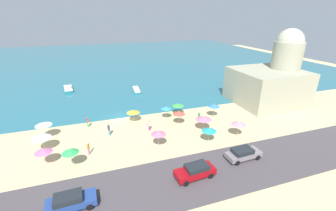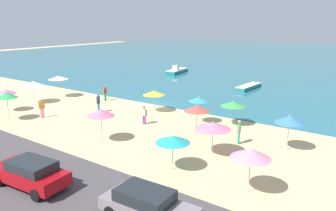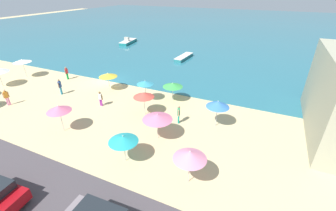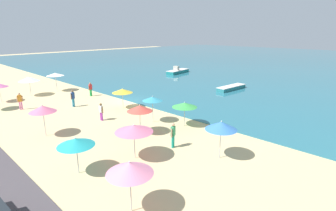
% 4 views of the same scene
% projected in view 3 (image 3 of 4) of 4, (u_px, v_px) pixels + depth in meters
% --- Properties ---
extents(ground_plane, '(160.00, 160.00, 0.00)m').
position_uv_depth(ground_plane, '(108.00, 81.00, 29.60)').
color(ground_plane, '#CEB784').
extents(sea, '(150.00, 110.00, 0.05)m').
position_uv_depth(sea, '(213.00, 24.00, 73.67)').
color(sea, '#27697A').
rests_on(sea, ground_plane).
extents(beach_umbrella_0, '(1.99, 1.99, 2.40)m').
position_uv_depth(beach_umbrella_0, '(144.00, 95.00, 21.02)').
color(beach_umbrella_0, '#B2B2B7').
rests_on(beach_umbrella_0, ground_plane).
extents(beach_umbrella_1, '(2.24, 2.24, 2.53)m').
position_uv_depth(beach_umbrella_1, '(22.00, 61.00, 29.85)').
color(beach_umbrella_1, '#B2B2B7').
rests_on(beach_umbrella_1, ground_plane).
extents(beach_umbrella_2, '(2.08, 2.08, 2.20)m').
position_uv_depth(beach_umbrella_2, '(123.00, 139.00, 15.28)').
color(beach_umbrella_2, '#B2B2B7').
rests_on(beach_umbrella_2, ground_plane).
extents(beach_umbrella_4, '(2.14, 2.14, 2.15)m').
position_uv_depth(beach_umbrella_4, '(108.00, 75.00, 26.30)').
color(beach_umbrella_4, '#B2B2B7').
rests_on(beach_umbrella_4, ground_plane).
extents(beach_umbrella_5, '(2.00, 2.00, 2.50)m').
position_uv_depth(beach_umbrella_5, '(59.00, 109.00, 18.50)').
color(beach_umbrella_5, '#B2B2B7').
rests_on(beach_umbrella_5, ground_plane).
extents(beach_umbrella_6, '(2.00, 2.00, 2.52)m').
position_uv_depth(beach_umbrella_6, '(218.00, 104.00, 19.16)').
color(beach_umbrella_6, '#B2B2B7').
rests_on(beach_umbrella_6, ground_plane).
extents(beach_umbrella_9, '(1.79, 1.79, 2.40)m').
position_uv_depth(beach_umbrella_9, '(145.00, 83.00, 23.54)').
color(beach_umbrella_9, '#B2B2B7').
rests_on(beach_umbrella_9, ground_plane).
extents(beach_umbrella_10, '(2.09, 2.09, 2.51)m').
position_uv_depth(beach_umbrella_10, '(190.00, 155.00, 13.43)').
color(beach_umbrella_10, '#B2B2B7').
rests_on(beach_umbrella_10, ground_plane).
extents(beach_umbrella_11, '(2.13, 2.13, 2.12)m').
position_uv_depth(beach_umbrella_11, '(173.00, 85.00, 23.69)').
color(beach_umbrella_11, '#B2B2B7').
rests_on(beach_umbrella_11, ground_plane).
extents(beach_umbrella_12, '(2.41, 2.41, 2.31)m').
position_uv_depth(beach_umbrella_12, '(157.00, 117.00, 17.63)').
color(beach_umbrella_12, '#B2B2B7').
rests_on(beach_umbrella_12, ground_plane).
extents(bather_0, '(0.57, 0.24, 1.62)m').
position_uv_depth(bather_0, '(100.00, 98.00, 23.13)').
color(bather_0, purple).
rests_on(bather_0, ground_plane).
extents(bather_1, '(0.34, 0.54, 1.78)m').
position_uv_depth(bather_1, '(6.00, 96.00, 23.22)').
color(bather_1, pink).
rests_on(bather_1, ground_plane).
extents(bather_2, '(0.33, 0.54, 1.79)m').
position_uv_depth(bather_2, '(179.00, 113.00, 20.16)').
color(bather_2, '#1BA58B').
rests_on(bather_2, ground_plane).
extents(bather_3, '(0.33, 0.54, 1.82)m').
position_uv_depth(bather_3, '(60.00, 86.00, 25.57)').
color(bather_3, teal).
rests_on(bather_3, ground_plane).
extents(bather_4, '(0.28, 0.56, 1.71)m').
position_uv_depth(bather_4, '(67.00, 72.00, 29.76)').
color(bather_4, green).
rests_on(bather_4, ground_plane).
extents(skiff_nearshore, '(2.45, 5.94, 1.40)m').
position_uv_depth(skiff_nearshore, '(128.00, 42.00, 48.52)').
color(skiff_nearshore, '#1C7B7A').
rests_on(skiff_nearshore, sea).
extents(skiff_offshore, '(1.66, 5.55, 0.54)m').
position_uv_depth(skiff_offshore, '(184.00, 57.00, 38.37)').
color(skiff_offshore, '#28777B').
rests_on(skiff_offshore, sea).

